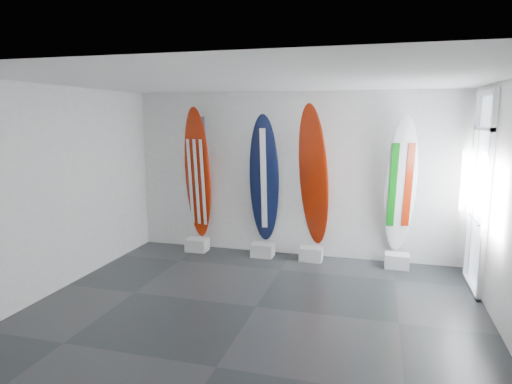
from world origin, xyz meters
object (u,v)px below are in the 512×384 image
(surfboard_swiss, at_px, (314,176))
(surfboard_italy, at_px, (401,185))
(surfboard_usa, at_px, (198,174))
(surfboard_navy, at_px, (264,180))

(surfboard_swiss, height_order, surfboard_italy, surfboard_swiss)
(surfboard_usa, height_order, surfboard_navy, surfboard_usa)
(surfboard_usa, bearing_deg, surfboard_navy, 11.12)
(surfboard_usa, distance_m, surfboard_italy, 3.67)
(surfboard_usa, bearing_deg, surfboard_italy, 11.12)
(surfboard_swiss, relative_size, surfboard_italy, 1.09)
(surfboard_usa, xyz_separation_m, surfboard_swiss, (2.20, 0.00, 0.02))
(surfboard_italy, bearing_deg, surfboard_navy, 167.67)
(surfboard_usa, xyz_separation_m, surfboard_italy, (3.67, 0.00, -0.08))
(surfboard_usa, bearing_deg, surfboard_swiss, 11.12)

